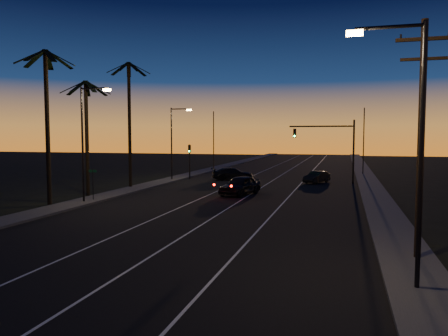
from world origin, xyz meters
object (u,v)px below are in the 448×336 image
(signal_mast, at_px, (331,140))
(cross_car, at_px, (233,174))
(right_car, at_px, (317,177))
(lead_car, at_px, (240,185))
(utility_pole, at_px, (421,135))

(signal_mast, xyz_separation_m, cross_car, (-11.36, 0.43, -4.04))
(signal_mast, distance_m, right_car, 4.40)
(lead_car, relative_size, right_car, 1.41)
(signal_mast, height_order, right_car, signal_mast)
(utility_pole, xyz_separation_m, signal_mast, (-4.46, 29.99, -0.53))
(signal_mast, relative_size, lead_car, 1.21)
(signal_mast, bearing_deg, lead_car, -121.97)
(right_car, xyz_separation_m, cross_car, (-9.85, 0.72, 0.08))
(lead_car, bearing_deg, utility_pole, -56.41)
(lead_car, bearing_deg, signal_mast, 58.03)
(signal_mast, height_order, lead_car, signal_mast)
(utility_pole, bearing_deg, signal_mast, 98.47)
(utility_pole, height_order, signal_mast, utility_pole)
(right_car, bearing_deg, cross_car, 175.82)
(utility_pole, height_order, lead_car, utility_pole)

